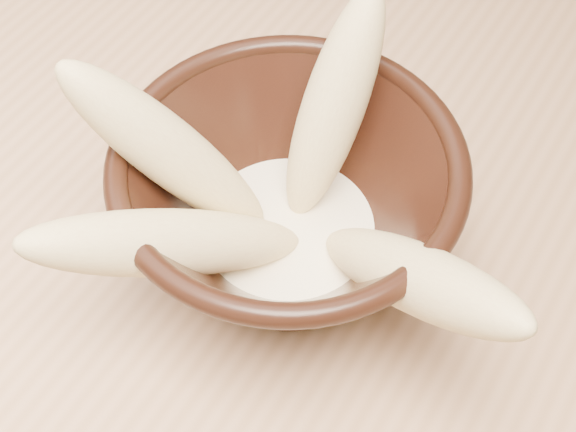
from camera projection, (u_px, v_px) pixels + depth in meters
The scene contains 7 objects.
table at pixel (470, 217), 0.61m from camera, with size 1.20×0.80×0.75m.
bowl at pixel (288, 207), 0.44m from camera, with size 0.19×0.19×0.10m.
milk_puddle at pixel (288, 233), 0.46m from camera, with size 0.11×0.11×0.01m, color #FFEFCD.
banana_upright at pixel (334, 106), 0.44m from camera, with size 0.04×0.04×0.14m, color #DCBE82.
banana_left at pixel (170, 152), 0.42m from camera, with size 0.04×0.04×0.15m, color #DCBE82.
banana_right at pixel (415, 278), 0.39m from camera, with size 0.04×0.04×0.16m, color #DCBE82.
banana_front at pixel (172, 243), 0.41m from camera, with size 0.04×0.04×0.16m, color #DCBE82.
Camera 1 is at (0.07, -0.37, 1.17)m, focal length 50.00 mm.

